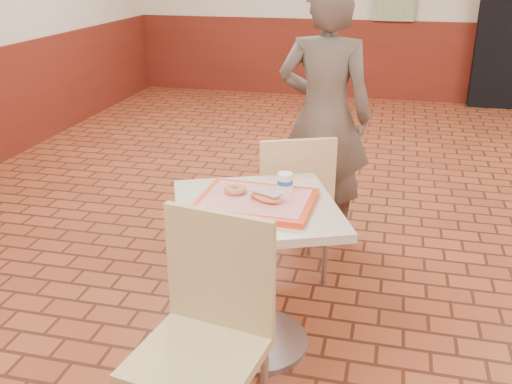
% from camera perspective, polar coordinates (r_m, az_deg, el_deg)
% --- Properties ---
extents(wainscot_band, '(8.00, 10.00, 1.00)m').
position_cam_1_polar(wainscot_band, '(2.99, 22.63, -4.01)').
color(wainscot_band, '#591A11').
rests_on(wainscot_band, ground).
extents(main_table, '(0.70, 0.70, 0.74)m').
position_cam_1_polar(main_table, '(2.61, 0.00, -6.12)').
color(main_table, '#BDB098').
rests_on(main_table, ground).
extents(chair_main_front, '(0.49, 0.49, 0.93)m').
position_cam_1_polar(chair_main_front, '(2.11, -4.96, -13.34)').
color(chair_main_front, tan).
rests_on(chair_main_front, ground).
extents(chair_main_back, '(0.53, 0.53, 0.88)m').
position_cam_1_polar(chair_main_back, '(3.18, 3.66, -0.87)').
color(chair_main_back, '#E4C089').
rests_on(chair_main_back, ground).
extents(customer, '(0.61, 0.41, 1.64)m').
position_cam_1_polar(customer, '(3.64, 6.86, 7.52)').
color(customer, brown).
rests_on(customer, ground).
extents(serving_tray, '(0.50, 0.39, 0.03)m').
position_cam_1_polar(serving_tray, '(2.50, 0.00, -0.95)').
color(serving_tray, red).
rests_on(serving_tray, main_table).
extents(ring_donut, '(0.12, 0.12, 0.03)m').
position_cam_1_polar(ring_donut, '(2.55, -2.10, 0.26)').
color(ring_donut, '#C47847').
rests_on(ring_donut, serving_tray).
extents(long_john_donut, '(0.16, 0.13, 0.05)m').
position_cam_1_polar(long_john_donut, '(2.45, 0.99, -0.48)').
color(long_john_donut, '#ED7E45').
rests_on(long_john_donut, serving_tray).
extents(paper_cup, '(0.07, 0.07, 0.09)m').
position_cam_1_polar(paper_cup, '(2.55, 2.91, 0.95)').
color(paper_cup, white).
rests_on(paper_cup, serving_tray).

